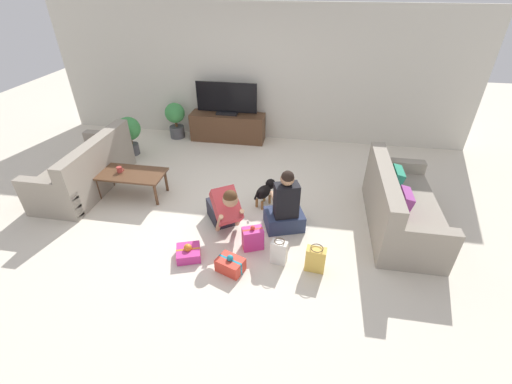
{
  "coord_description": "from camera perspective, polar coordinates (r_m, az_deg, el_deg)",
  "views": [
    {
      "loc": [
        1.11,
        -4.23,
        3.07
      ],
      "look_at": [
        0.45,
        -0.27,
        0.45
      ],
      "focal_mm": 24.0,
      "sensor_mm": 36.0,
      "label": 1
    }
  ],
  "objects": [
    {
      "name": "coffee_table",
      "position": [
        5.71,
        -20.21,
        2.64
      ],
      "size": [
        1.08,
        0.53,
        0.41
      ],
      "color": "brown",
      "rests_on": "ground_plane"
    },
    {
      "name": "ground_plane",
      "position": [
        5.34,
        -4.26,
        -2.02
      ],
      "size": [
        16.0,
        16.0,
        0.0
      ],
      "primitive_type": "plane",
      "color": "beige"
    },
    {
      "name": "gift_bag_b",
      "position": [
        4.26,
        3.84,
        -9.96
      ],
      "size": [
        0.21,
        0.15,
        0.34
      ],
      "rotation": [
        0.0,
        0.0,
        -0.18
      ],
      "color": "white",
      "rests_on": "ground_plane"
    },
    {
      "name": "gift_box_a",
      "position": [
        4.21,
        -4.29,
        -11.97
      ],
      "size": [
        0.38,
        0.33,
        0.24
      ],
      "rotation": [
        0.0,
        0.0,
        -0.37
      ],
      "color": "red",
      "rests_on": "ground_plane"
    },
    {
      "name": "gift_box_c",
      "position": [
        4.46,
        -0.54,
        -7.72
      ],
      "size": [
        0.31,
        0.26,
        0.36
      ],
      "rotation": [
        0.0,
        0.0,
        0.4
      ],
      "color": "#CC3389",
      "rests_on": "ground_plane"
    },
    {
      "name": "mug",
      "position": [
        5.73,
        -21.81,
        3.47
      ],
      "size": [
        0.12,
        0.08,
        0.09
      ],
      "color": "#B23D38",
      "rests_on": "coffee_table"
    },
    {
      "name": "gift_bag_a",
      "position": [
        4.22,
        9.88,
        -10.97
      ],
      "size": [
        0.25,
        0.17,
        0.35
      ],
      "rotation": [
        0.0,
        0.0,
        -0.1
      ],
      "color": "#E5B74C",
      "rests_on": "ground_plane"
    },
    {
      "name": "gift_box_b",
      "position": [
        4.46,
        -11.19,
        -9.87
      ],
      "size": [
        0.37,
        0.38,
        0.2
      ],
      "rotation": [
        0.0,
        0.0,
        0.34
      ],
      "color": "#CC3389",
      "rests_on": "ground_plane"
    },
    {
      "name": "dog",
      "position": [
        5.22,
        1.59,
        0.29
      ],
      "size": [
        0.31,
        0.49,
        0.36
      ],
      "rotation": [
        0.0,
        0.0,
        2.68
      ],
      "color": "black",
      "rests_on": "ground_plane"
    },
    {
      "name": "sofa_left",
      "position": [
        6.24,
        -26.44,
        3.19
      ],
      "size": [
        0.84,
        1.83,
        0.86
      ],
      "rotation": [
        0.0,
        0.0,
        -1.57
      ],
      "color": "gray",
      "rests_on": "ground_plane"
    },
    {
      "name": "wall_back",
      "position": [
        7.17,
        0.31,
        18.88
      ],
      "size": [
        8.4,
        0.06,
        2.6
      ],
      "color": "beige",
      "rests_on": "ground_plane"
    },
    {
      "name": "potted_plant_back_left",
      "position": [
        7.57,
        -13.28,
        11.96
      ],
      "size": [
        0.41,
        0.41,
        0.75
      ],
      "color": "#4C4C51",
      "rests_on": "ground_plane"
    },
    {
      "name": "tv_console",
      "position": [
        7.33,
        -4.71,
        10.73
      ],
      "size": [
        1.53,
        0.44,
        0.57
      ],
      "color": "brown",
      "rests_on": "ground_plane"
    },
    {
      "name": "tv",
      "position": [
        7.13,
        -4.92,
        14.97
      ],
      "size": [
        1.24,
        0.2,
        0.65
      ],
      "color": "black",
      "rests_on": "tv_console"
    },
    {
      "name": "sofa_right",
      "position": [
        5.12,
        22.76,
        -2.44
      ],
      "size": [
        0.84,
        1.83,
        0.86
      ],
      "rotation": [
        0.0,
        0.0,
        1.57
      ],
      "color": "gray",
      "rests_on": "ground_plane"
    },
    {
      "name": "person_kneeling",
      "position": [
        4.69,
        -5.28,
        -2.63
      ],
      "size": [
        0.67,
        0.79,
        0.77
      ],
      "rotation": [
        0.0,
        0.0,
        0.59
      ],
      "color": "#23232D",
      "rests_on": "ground_plane"
    },
    {
      "name": "person_sitting",
      "position": [
        4.69,
        4.88,
        -2.7
      ],
      "size": [
        0.62,
        0.58,
        0.93
      ],
      "rotation": [
        0.0,
        0.0,
        3.48
      ],
      "color": "#283351",
      "rests_on": "ground_plane"
    },
    {
      "name": "potted_plant_corner_left",
      "position": [
        7.04,
        -20.39,
        9.47
      ],
      "size": [
        0.44,
        0.44,
        0.75
      ],
      "color": "#4C4C51",
      "rests_on": "ground_plane"
    }
  ]
}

